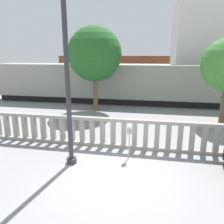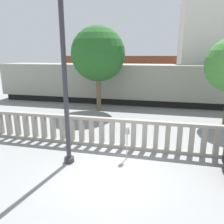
# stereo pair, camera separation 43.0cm
# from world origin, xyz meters

# --- Properties ---
(ground_plane) EXTENTS (160.00, 160.00, 0.00)m
(ground_plane) POSITION_xyz_m (0.00, 0.00, 0.00)
(ground_plane) COLOR gray
(balustrade) EXTENTS (16.04, 0.24, 1.35)m
(balustrade) POSITION_xyz_m (-0.00, 2.44, 0.67)
(balustrade) COLOR gray
(balustrade) RESTS_ON ground
(lamppost) EXTENTS (0.38, 0.38, 6.22)m
(lamppost) POSITION_xyz_m (-1.78, 0.65, 3.33)
(lamppost) COLOR #2D2D33
(lamppost) RESTS_ON ground
(parking_meter) EXTENTS (0.19, 0.19, 1.35)m
(parking_meter) POSITION_xyz_m (0.34, 1.52, 1.09)
(parking_meter) COLOR #99999E
(parking_meter) RESTS_ON ground
(train_near) EXTENTS (26.13, 3.12, 3.86)m
(train_near) POSITION_xyz_m (0.66, 12.02, 1.72)
(train_near) COLOR black
(train_near) RESTS_ON ground
(train_far) EXTENTS (25.55, 3.12, 4.47)m
(train_far) POSITION_xyz_m (-0.60, 27.96, 2.02)
(train_far) COLOR black
(train_far) RESTS_ON ground
(tree_left) EXTENTS (3.82, 3.82, 6.01)m
(tree_left) POSITION_xyz_m (-2.96, 8.74, 4.08)
(tree_left) COLOR brown
(tree_left) RESTS_ON ground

